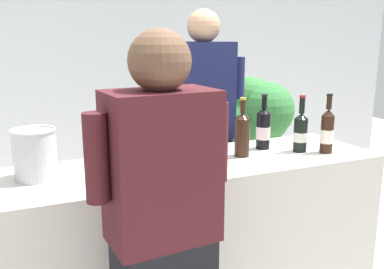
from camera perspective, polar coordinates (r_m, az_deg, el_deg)
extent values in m
cube|color=silver|center=(4.59, -13.53, 10.26)|extent=(8.00, 0.10, 2.80)
cube|color=beige|center=(2.35, -0.57, -15.18)|extent=(2.10, 0.60, 0.96)
cylinder|color=black|center=(2.45, 14.51, -0.09)|extent=(0.08, 0.08, 0.19)
cone|color=black|center=(2.42, 14.65, 2.44)|extent=(0.08, 0.08, 0.03)
cylinder|color=black|center=(2.42, 14.73, 3.85)|extent=(0.03, 0.03, 0.09)
cylinder|color=maroon|center=(2.41, 14.80, 5.05)|extent=(0.04, 0.04, 0.01)
cylinder|color=silver|center=(2.45, 14.49, -0.31)|extent=(0.08, 0.08, 0.05)
cylinder|color=black|center=(2.29, 6.81, -0.40)|extent=(0.08, 0.08, 0.21)
cone|color=black|center=(2.26, 6.89, 2.55)|extent=(0.08, 0.08, 0.03)
cylinder|color=black|center=(2.25, 6.93, 3.81)|extent=(0.03, 0.03, 0.07)
cylinder|color=#B79333|center=(2.25, 6.96, 4.85)|extent=(0.03, 0.03, 0.01)
cylinder|color=black|center=(2.31, -0.61, -0.38)|extent=(0.07, 0.07, 0.19)
cone|color=black|center=(2.29, -0.62, 2.41)|extent=(0.07, 0.07, 0.04)
cylinder|color=black|center=(2.28, -0.62, 3.83)|extent=(0.03, 0.03, 0.08)
cylinder|color=maroon|center=(2.27, -0.62, 4.94)|extent=(0.04, 0.04, 0.01)
cylinder|color=white|center=(2.32, -0.61, -0.61)|extent=(0.07, 0.07, 0.06)
cylinder|color=black|center=(1.98, -8.15, -2.63)|extent=(0.08, 0.08, 0.20)
cone|color=black|center=(1.95, -8.26, 0.62)|extent=(0.08, 0.08, 0.03)
cylinder|color=black|center=(1.94, -8.31, 2.03)|extent=(0.03, 0.03, 0.07)
cylinder|color=#333338|center=(1.94, -8.35, 3.25)|extent=(0.03, 0.03, 0.01)
cylinder|color=silver|center=(1.98, -8.14, -2.91)|extent=(0.08, 0.08, 0.06)
cylinder|color=black|center=(2.46, 9.65, 0.47)|extent=(0.08, 0.08, 0.21)
cone|color=black|center=(2.44, 9.75, 3.17)|extent=(0.08, 0.08, 0.03)
cylinder|color=black|center=(2.43, 9.80, 4.30)|extent=(0.03, 0.03, 0.07)
cylinder|color=black|center=(2.43, 9.84, 5.27)|extent=(0.03, 0.03, 0.01)
cylinder|color=silver|center=(2.47, 9.64, 0.24)|extent=(0.08, 0.08, 0.07)
cylinder|color=black|center=(2.18, 1.68, -1.16)|extent=(0.08, 0.08, 0.20)
cone|color=black|center=(2.15, 1.70, 1.77)|extent=(0.08, 0.08, 0.03)
cylinder|color=black|center=(2.14, 1.71, 3.39)|extent=(0.03, 0.03, 0.09)
cylinder|color=#B79333|center=(2.13, 1.72, 4.77)|extent=(0.04, 0.04, 0.01)
cylinder|color=black|center=(2.46, 17.85, 0.01)|extent=(0.07, 0.07, 0.21)
cone|color=black|center=(2.44, 18.05, 2.85)|extent=(0.07, 0.07, 0.04)
cylinder|color=black|center=(2.43, 18.15, 4.14)|extent=(0.03, 0.03, 0.07)
cylinder|color=black|center=(2.42, 18.22, 5.14)|extent=(0.03, 0.03, 0.01)
cylinder|color=white|center=(2.46, 17.84, -0.23)|extent=(0.07, 0.07, 0.08)
cylinder|color=black|center=(2.16, -7.78, -1.26)|extent=(0.08, 0.08, 0.21)
cone|color=black|center=(2.13, -7.87, 1.82)|extent=(0.08, 0.08, 0.03)
cylinder|color=black|center=(2.12, -7.92, 3.26)|extent=(0.03, 0.03, 0.08)
cylinder|color=black|center=(2.11, -7.96, 4.49)|extent=(0.03, 0.03, 0.01)
cylinder|color=silver|center=(2.16, -7.77, -1.53)|extent=(0.08, 0.08, 0.07)
cylinder|color=silver|center=(2.09, -1.86, -4.53)|extent=(0.07, 0.07, 0.00)
cylinder|color=silver|center=(2.07, -1.87, -3.17)|extent=(0.01, 0.01, 0.10)
ellipsoid|color=silver|center=(2.05, -1.89, -0.50)|extent=(0.07, 0.07, 0.11)
ellipsoid|color=maroon|center=(2.05, -1.88, -1.02)|extent=(0.06, 0.06, 0.04)
cylinder|color=silver|center=(2.04, -20.53, -2.63)|extent=(0.19, 0.19, 0.22)
torus|color=silver|center=(2.01, -20.79, 0.56)|extent=(0.20, 0.20, 0.01)
cube|color=black|center=(3.02, 1.44, -8.81)|extent=(0.41, 0.33, 0.94)
cube|color=#191E47|center=(2.83, 1.53, 6.09)|extent=(0.45, 0.34, 0.63)
sphere|color=tan|center=(2.81, 1.58, 14.52)|extent=(0.22, 0.22, 0.22)
cylinder|color=#191E47|center=(2.87, 6.35, 7.64)|extent=(0.08, 0.08, 0.28)
cylinder|color=#191E47|center=(2.79, -3.42, 7.55)|extent=(0.08, 0.08, 0.28)
cube|color=#47191E|center=(1.50, -4.16, -4.48)|extent=(0.40, 0.27, 0.55)
sphere|color=brown|center=(1.43, -4.41, 9.94)|extent=(0.22, 0.22, 0.22)
cylinder|color=#47191E|center=(1.41, -12.88, -3.14)|extent=(0.08, 0.08, 0.30)
cylinder|color=#47191E|center=(1.59, 3.48, -1.02)|extent=(0.08, 0.08, 0.30)
cylinder|color=brown|center=(3.91, 7.65, -8.91)|extent=(0.36, 0.36, 0.28)
sphere|color=#387F3D|center=(3.66, 6.63, 1.46)|extent=(0.46, 0.46, 0.46)
sphere|color=#387F3D|center=(3.70, 6.22, 1.45)|extent=(0.39, 0.39, 0.39)
sphere|color=#387F3D|center=(3.75, 8.53, 2.04)|extent=(0.29, 0.29, 0.29)
sphere|color=#387F3D|center=(3.67, 7.88, 4.80)|extent=(0.39, 0.39, 0.39)
sphere|color=#387F3D|center=(3.73, 5.87, 2.99)|extent=(0.44, 0.44, 0.44)
sphere|color=#387F3D|center=(3.71, 9.84, 2.25)|extent=(0.43, 0.43, 0.43)
sphere|color=#387F3D|center=(3.63, 10.10, 3.36)|extent=(0.47, 0.47, 0.47)
cylinder|color=#4C3823|center=(3.77, 7.85, -2.66)|extent=(0.05, 0.05, 0.60)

